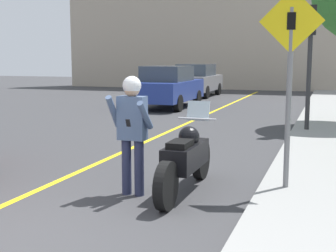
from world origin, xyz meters
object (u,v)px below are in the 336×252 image
(crossing_sign, at_px, (290,70))
(traffic_light, at_px, (310,43))
(person_biker, at_px, (132,123))
(parked_car_blue, at_px, (168,87))
(parked_car_grey, at_px, (197,80))
(motorcycle, at_px, (186,159))

(crossing_sign, xyz_separation_m, traffic_light, (-0.00, 5.97, 0.55))
(person_biker, height_order, parked_car_blue, person_biker)
(traffic_light, bearing_deg, parked_car_grey, 119.52)
(crossing_sign, bearing_deg, person_biker, -159.26)
(parked_car_blue, height_order, parked_car_grey, same)
(person_biker, relative_size, traffic_light, 0.54)
(person_biker, relative_size, parked_car_blue, 0.41)
(traffic_light, distance_m, parked_car_grey, 12.48)
(person_biker, distance_m, parked_car_grey, 18.00)
(parked_car_blue, bearing_deg, motorcycle, -69.51)
(parked_car_blue, bearing_deg, parked_car_grey, 94.50)
(person_biker, bearing_deg, traffic_light, 72.72)
(motorcycle, distance_m, crossing_sign, 1.97)
(parked_car_blue, xyz_separation_m, parked_car_grey, (-0.46, 5.85, 0.00))
(crossing_sign, bearing_deg, parked_car_blue, 117.38)
(motorcycle, height_order, parked_car_blue, parked_car_blue)
(motorcycle, bearing_deg, traffic_light, 77.53)
(motorcycle, height_order, person_biker, person_biker)
(parked_car_blue, bearing_deg, traffic_light, -41.13)
(person_biker, xyz_separation_m, traffic_light, (2.11, 6.77, 1.31))
(person_biker, bearing_deg, crossing_sign, 20.74)
(person_biker, xyz_separation_m, crossing_sign, (2.11, 0.80, 0.75))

